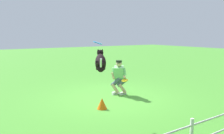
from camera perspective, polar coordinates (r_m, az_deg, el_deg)
ground_plane at (r=7.77m, az=0.08°, el=-8.16°), size 60.00×60.00×0.00m
person at (r=8.10m, az=1.85°, el=-2.41°), size 0.59×0.71×1.29m
dog at (r=5.35m, az=-3.00°, el=1.34°), size 0.59×0.97×0.59m
frisbee_flying at (r=5.63m, az=-3.73°, el=6.27°), size 0.27×0.29×0.13m
frisbee_held at (r=7.79m, az=3.35°, el=-3.50°), size 0.32×0.32×0.09m
fence at (r=4.93m, az=27.02°, el=-13.19°), size 13.72×0.06×0.81m
training_cone at (r=6.68m, az=-2.62°, el=-9.45°), size 0.30×0.30×0.34m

